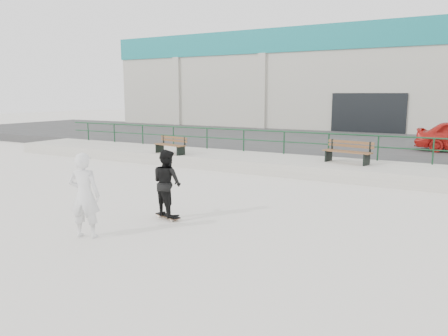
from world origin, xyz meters
The scene contains 10 objects.
ground centered at (0.00, 0.00, 0.00)m, with size 120.00×120.00×0.00m, color silver.
ledge centered at (0.00, 9.50, 0.25)m, with size 30.00×3.00×0.50m, color #AFAAA0.
parking_strip centered at (0.00, 18.00, 0.25)m, with size 60.00×14.00×0.50m, color #333333.
railing centered at (0.00, 10.80, 1.24)m, with size 28.00×0.06×1.03m.
commercial_building centered at (0.00, 31.99, 4.58)m, with size 44.20×16.33×8.00m.
bench_left centered at (-5.46, 8.46, 0.88)m, with size 1.75×0.83×0.78m.
bench_right centered at (2.10, 9.62, 0.93)m, with size 1.95×0.92×0.87m.
skateboard centered at (-0.46, 1.39, 0.07)m, with size 0.81×0.40×0.09m.
standing_skater centered at (-0.46, 1.39, 0.94)m, with size 0.82×0.64×1.69m, color black.
seated_skater centered at (-1.17, -0.67, 0.95)m, with size 0.69×0.46×1.90m, color silver.
Camera 1 is at (6.03, -7.32, 3.15)m, focal length 35.00 mm.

